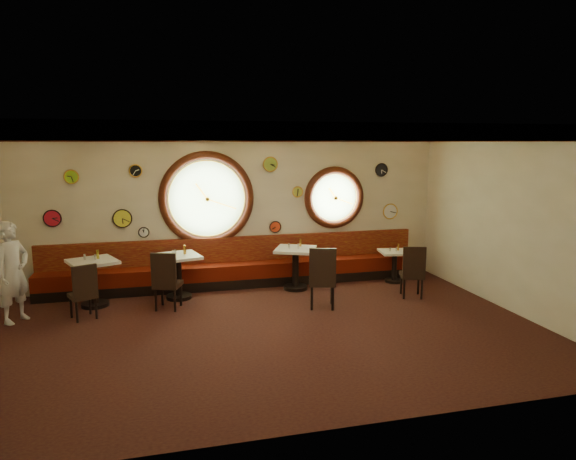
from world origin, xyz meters
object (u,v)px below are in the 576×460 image
object	(u,v)px
table_c	(295,263)
condiment_b_salt	(173,252)
waiter	(13,272)
table_a	(93,277)
chair_c	(322,274)
chair_a	(84,288)
condiment_a_pepper	(95,257)
condiment_a_salt	(85,257)
chair_d	(413,268)
condiment_c_salt	(289,246)
chair_b	(166,277)
condiment_c_pepper	(298,246)
table_b	(178,271)
condiment_d_pepper	(396,249)
table_d	(394,262)
condiment_d_salt	(390,249)
condiment_b_pepper	(175,252)
condiment_c_bottle	(300,243)
condiment_d_bottle	(398,247)
condiment_a_bottle	(98,254)

from	to	relation	value
table_c	condiment_b_salt	distance (m)	2.49
table_c	waiter	size ratio (longest dim) A/B	0.60
table_a	chair_c	size ratio (longest dim) A/B	1.46
chair_a	condiment_a_pepper	size ratio (longest dim) A/B	6.08
condiment_a_salt	chair_d	bearing A→B (deg)	-9.92
condiment_a_salt	condiment_c_salt	size ratio (longest dim) A/B	1.03
table_a	chair_d	distance (m)	6.04
condiment_a_salt	waiter	world-z (taller)	waiter
chair_b	waiter	xyz separation A→B (m)	(-2.49, 0.03, 0.25)
condiment_c_pepper	waiter	distance (m)	5.20
table_b	condiment_d_pepper	xyz separation A→B (m)	(4.62, 0.03, 0.19)
table_d	condiment_c_pepper	bearing A→B (deg)	-178.73
table_b	chair_b	distance (m)	0.72
chair_c	condiment_b_salt	distance (m)	2.94
table_a	condiment_d_salt	world-z (taller)	table_a
table_c	chair_a	xyz separation A→B (m)	(-3.98, -0.92, 0.01)
condiment_b_salt	condiment_d_salt	size ratio (longest dim) A/B	1.07
table_c	chair_a	world-z (taller)	chair_a
table_b	condiment_d_salt	world-z (taller)	table_b
condiment_b_pepper	condiment_c_bottle	size ratio (longest dim) A/B	0.71
table_b	condiment_b_pepper	xyz separation A→B (m)	(-0.04, -0.03, 0.38)
condiment_d_bottle	condiment_d_pepper	bearing A→B (deg)	-135.34
chair_b	waiter	world-z (taller)	waiter
chair_b	waiter	distance (m)	2.50
table_b	condiment_d_salt	distance (m)	4.51
table_a	waiter	bearing A→B (deg)	-155.50
table_c	condiment_a_salt	world-z (taller)	condiment_a_salt
condiment_a_salt	condiment_c_bottle	bearing A→B (deg)	3.47
condiment_a_bottle	chair_c	bearing A→B (deg)	-18.06
table_c	condiment_a_pepper	xyz separation A→B (m)	(-3.86, -0.15, 0.38)
chair_d	condiment_a_pepper	world-z (taller)	chair_d
condiment_b_pepper	condiment_a_salt	bearing A→B (deg)	-179.59
chair_a	chair_d	size ratio (longest dim) A/B	0.94
condiment_c_salt	condiment_a_bottle	world-z (taller)	condiment_a_bottle
chair_a	condiment_a_salt	bearing A→B (deg)	69.91
condiment_a_pepper	condiment_d_pepper	size ratio (longest dim) A/B	1.07
condiment_c_salt	condiment_c_bottle	size ratio (longest dim) A/B	0.66
condiment_a_pepper	condiment_a_bottle	bearing A→B (deg)	61.89
table_a	condiment_b_pepper	distance (m)	1.54
chair_d	condiment_d_bottle	xyz separation A→B (m)	(0.28, 1.21, 0.17)
table_a	condiment_b_salt	distance (m)	1.50
chair_a	waiter	bearing A→B (deg)	144.74
chair_a	condiment_c_bottle	bearing A→B (deg)	-10.08
condiment_b_salt	waiter	distance (m)	2.73
table_c	table_d	world-z (taller)	table_c
condiment_c_salt	table_a	bearing A→B (deg)	-177.28
condiment_c_salt	condiment_d_salt	bearing A→B (deg)	0.07
chair_a	condiment_c_pepper	xyz separation A→B (m)	(4.03, 0.88, 0.36)
condiment_b_salt	chair_a	bearing A→B (deg)	-149.38
chair_d	condiment_a_pepper	distance (m)	6.01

